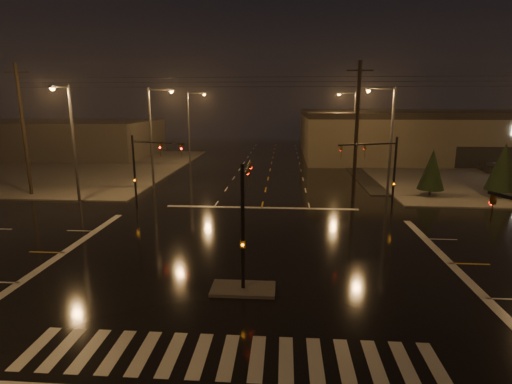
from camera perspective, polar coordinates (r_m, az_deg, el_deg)
ground at (r=22.93m, az=-0.80°, el=-9.39°), size 140.00×140.00×0.00m
sidewalk_ne at (r=59.03m, az=32.57°, el=2.39°), size 36.00×36.00×0.12m
sidewalk_nw at (r=60.86m, az=-27.54°, el=3.21°), size 36.00×36.00×0.12m
median_island at (r=19.27m, az=-1.84°, el=-13.66°), size 3.00×1.60×0.15m
crosswalk at (r=15.03m, az=-3.96°, el=-22.38°), size 15.00×2.60×0.01m
stop_bar_far at (r=33.35m, az=0.81°, el=-2.25°), size 16.00×0.50×0.01m
retail_building at (r=75.04m, az=30.59°, el=7.35°), size 60.20×28.30×7.20m
commercial_block at (r=73.35m, az=-26.27°, el=6.90°), size 30.00×18.00×5.60m
signal_mast_median at (r=18.83m, az=-1.63°, el=-2.32°), size 0.25×4.59×6.00m
signal_mast_ne at (r=32.58m, az=17.69°, el=3.59°), size 4.84×1.86×6.00m
signal_mast_nw at (r=33.63m, az=-15.68°, el=3.99°), size 4.84×1.86×6.00m
streetlight_1 at (r=41.36m, az=-14.42°, el=8.43°), size 2.77×0.32×10.00m
streetlight_2 at (r=56.74m, az=-9.30°, el=9.74°), size 2.77×0.32×10.00m
streetlight_3 at (r=38.42m, az=18.35°, el=7.88°), size 2.77×0.32×10.00m
streetlight_4 at (r=57.99m, az=13.57°, el=9.61°), size 2.77×0.32×10.00m
streetlight_5 at (r=37.04m, az=-24.90°, el=7.19°), size 0.32×2.77×10.00m
utility_pole_0 at (r=42.55m, az=-30.28°, el=7.66°), size 2.20×0.32×12.00m
utility_pole_1 at (r=35.78m, az=14.16°, el=8.35°), size 2.20×0.32×12.00m
conifer_0 at (r=40.18m, az=23.84°, el=2.97°), size 2.39×2.39×4.43m
conifer_1 at (r=42.76m, az=31.87°, el=3.09°), size 2.80×2.80×5.07m
car_parked at (r=57.82m, az=30.37°, el=3.18°), size 2.34×4.68×1.53m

